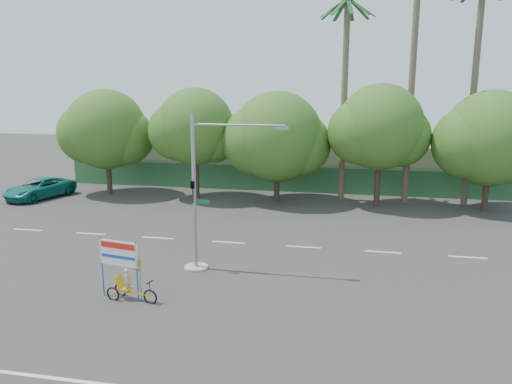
# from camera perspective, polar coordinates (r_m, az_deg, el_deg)

# --- Properties ---
(ground) EXTENTS (120.00, 120.00, 0.00)m
(ground) POSITION_cam_1_polar(r_m,az_deg,el_deg) (19.04, -3.33, -13.41)
(ground) COLOR #33302D
(ground) RESTS_ON ground
(fence) EXTENTS (38.00, 0.08, 2.00)m
(fence) POSITION_cam_1_polar(r_m,az_deg,el_deg) (39.03, 4.64, 1.45)
(fence) COLOR #336B3D
(fence) RESTS_ON ground
(building_left) EXTENTS (12.00, 8.00, 4.00)m
(building_left) POSITION_cam_1_polar(r_m,az_deg,el_deg) (45.41, -7.31, 4.17)
(building_left) COLOR beige
(building_left) RESTS_ON ground
(building_right) EXTENTS (14.00, 8.00, 3.60)m
(building_right) POSITION_cam_1_polar(r_m,az_deg,el_deg) (43.23, 15.98, 3.13)
(building_right) COLOR beige
(building_right) RESTS_ON ground
(tree_far_left) EXTENTS (7.14, 6.00, 7.96)m
(tree_far_left) POSITION_cam_1_polar(r_m,az_deg,el_deg) (39.38, -16.80, 6.60)
(tree_far_left) COLOR #473828
(tree_far_left) RESTS_ON ground
(tree_left) EXTENTS (6.66, 5.60, 8.07)m
(tree_left) POSITION_cam_1_polar(r_m,az_deg,el_deg) (36.60, -7.02, 7.10)
(tree_left) COLOR #473828
(tree_left) RESTS_ON ground
(tree_center) EXTENTS (7.62, 6.40, 7.85)m
(tree_center) POSITION_cam_1_polar(r_m,az_deg,el_deg) (35.24, 2.35, 6.03)
(tree_center) COLOR #473828
(tree_center) RESTS_ON ground
(tree_right) EXTENTS (6.90, 5.80, 8.36)m
(tree_right) POSITION_cam_1_polar(r_m,az_deg,el_deg) (34.77, 13.92, 6.88)
(tree_right) COLOR #473828
(tree_right) RESTS_ON ground
(tree_far_right) EXTENTS (7.38, 6.20, 7.94)m
(tree_far_right) POSITION_cam_1_polar(r_m,az_deg,el_deg) (35.82, 25.16, 5.28)
(tree_far_right) COLOR #473828
(tree_far_right) RESTS_ON ground
(palm_tall) EXTENTS (3.73, 3.79, 17.45)m
(palm_tall) POSITION_cam_1_polar(r_m,az_deg,el_deg) (36.35, 17.59, 15.15)
(palm_tall) COLOR #70604C
(palm_tall) RESTS_ON ground
(palm_mid) EXTENTS (3.73, 3.79, 15.45)m
(palm_mid) POSITION_cam_1_polar(r_m,az_deg,el_deg) (36.91, 23.82, 12.98)
(palm_mid) COLOR #70604C
(palm_mid) RESTS_ON ground
(palm_short) EXTENTS (3.73, 3.79, 14.45)m
(palm_short) POSITION_cam_1_polar(r_m,az_deg,el_deg) (36.12, 10.14, 12.98)
(palm_short) COLOR #70604C
(palm_short) RESTS_ON ground
(traffic_signal) EXTENTS (4.72, 1.10, 7.00)m
(traffic_signal) POSITION_cam_1_polar(r_m,az_deg,el_deg) (22.26, -6.30, -1.67)
(traffic_signal) COLOR gray
(traffic_signal) RESTS_ON ground
(trike_billboard) EXTENTS (2.49, 0.81, 2.47)m
(trike_billboard) POSITION_cam_1_polar(r_m,az_deg,el_deg) (20.21, -14.76, -9.18)
(trike_billboard) COLOR black
(trike_billboard) RESTS_ON ground
(pickup_truck) EXTENTS (3.89, 5.79, 1.48)m
(pickup_truck) POSITION_cam_1_polar(r_m,az_deg,el_deg) (40.20, -23.50, 0.40)
(pickup_truck) COLOR #107164
(pickup_truck) RESTS_ON ground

